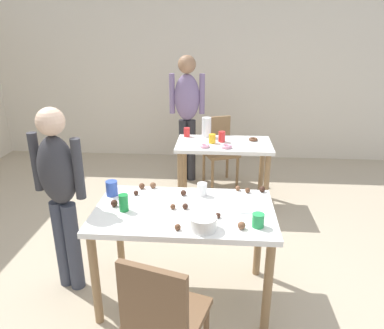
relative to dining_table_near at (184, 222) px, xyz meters
name	(u,v)px	position (x,y,z in m)	size (l,w,h in m)	color
ground_plane	(177,282)	(-0.08, 0.15, -0.65)	(6.40, 6.40, 0.00)	tan
wall_back	(200,73)	(-0.08, 3.35, 0.65)	(6.40, 0.10, 2.60)	beige
dining_table_near	(184,222)	(0.00, 0.00, 0.00)	(1.28, 0.74, 0.75)	white
dining_table_far	(224,154)	(0.29, 1.61, -0.03)	(1.06, 0.60, 0.75)	white
chair_near_table	(163,315)	(-0.05, -0.75, -0.15)	(0.50, 0.50, 0.87)	brown
chair_far_table	(219,146)	(0.24, 2.26, -0.15)	(0.52, 0.52, 0.87)	olive
person_girl_near	(60,187)	(-0.92, 0.06, 0.22)	(0.45, 0.29, 1.46)	#383D4C
person_adult_far	(187,107)	(-0.18, 2.30, 0.35)	(0.45, 0.22, 1.64)	#28282D
mixing_bowl	(203,223)	(0.15, -0.26, 0.14)	(0.18, 0.18, 0.09)	white
soda_can	(124,203)	(-0.42, -0.05, 0.16)	(0.07, 0.07, 0.12)	#198438
fork_near	(252,213)	(0.48, -0.03, 0.10)	(0.17, 0.02, 0.01)	silver
cup_near_0	(258,220)	(0.50, -0.20, 0.14)	(0.08, 0.08, 0.09)	green
cup_near_1	(112,188)	(-0.57, 0.19, 0.16)	(0.09, 0.09, 0.11)	#3351B2
cup_near_2	(202,189)	(0.12, 0.24, 0.15)	(0.07, 0.07, 0.10)	white
cake_ball_0	(242,225)	(0.39, -0.24, 0.12)	(0.05, 0.05, 0.05)	brown
cake_ball_1	(178,227)	(-0.01, -0.28, 0.12)	(0.04, 0.04, 0.04)	brown
cake_ball_2	(218,215)	(0.24, -0.11, 0.12)	(0.04, 0.04, 0.04)	#3D2319
cake_ball_3	(114,203)	(-0.50, 0.01, 0.12)	(0.05, 0.05, 0.05)	#3D2319
cake_ball_4	(185,206)	(0.01, 0.01, 0.12)	(0.04, 0.04, 0.04)	#3D2319
cake_ball_5	(136,193)	(-0.39, 0.21, 0.12)	(0.04, 0.04, 0.04)	#3D2319
cake_ball_6	(142,186)	(-0.37, 0.33, 0.12)	(0.05, 0.05, 0.05)	brown
cake_ball_7	(238,188)	(0.39, 0.35, 0.12)	(0.04, 0.04, 0.04)	brown
cake_ball_8	(248,190)	(0.47, 0.31, 0.12)	(0.04, 0.04, 0.04)	brown
cake_ball_9	(174,207)	(-0.07, 0.00, 0.12)	(0.04, 0.04, 0.04)	brown
cake_ball_10	(262,189)	(0.58, 0.34, 0.12)	(0.05, 0.05, 0.05)	#3D2319
cake_ball_11	(113,185)	(-0.60, 0.32, 0.12)	(0.05, 0.05, 0.05)	brown
cake_ball_12	(153,185)	(-0.28, 0.35, 0.12)	(0.05, 0.05, 0.05)	brown
cake_ball_13	(183,193)	(-0.03, 0.23, 0.12)	(0.04, 0.04, 0.04)	#3D2319
pitcher_far	(206,127)	(0.09, 1.84, 0.21)	(0.11, 0.11, 0.23)	white
cup_far_0	(187,132)	(-0.14, 1.82, 0.15)	(0.07, 0.07, 0.11)	red
cup_far_1	(212,139)	(0.16, 1.59, 0.15)	(0.08, 0.08, 0.10)	yellow
cup_far_2	(222,137)	(0.27, 1.65, 0.16)	(0.08, 0.08, 0.12)	red
donut_far_0	(253,139)	(0.63, 1.72, 0.11)	(0.10, 0.10, 0.03)	brown
donut_far_1	(205,146)	(0.09, 1.43, 0.11)	(0.10, 0.10, 0.03)	pink
donut_far_2	(227,146)	(0.32, 1.43, 0.12)	(0.12, 0.12, 0.03)	pink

